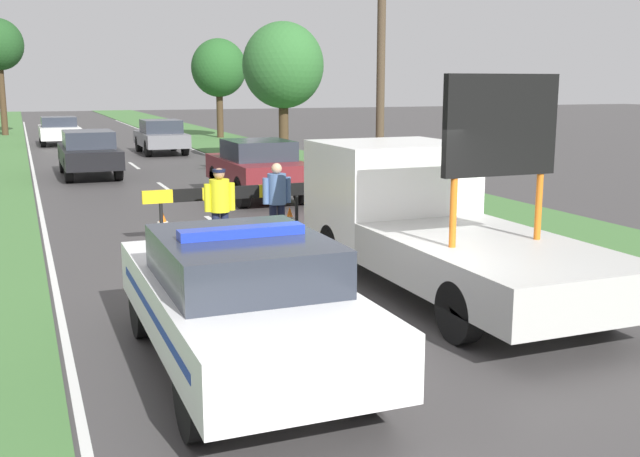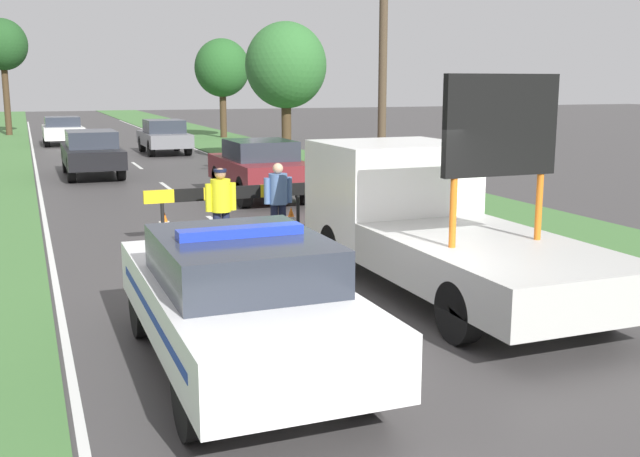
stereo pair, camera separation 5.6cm
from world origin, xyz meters
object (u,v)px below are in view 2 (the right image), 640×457
at_px(pedestrian_civilian, 278,197).
at_px(roadside_tree_mid_left, 222,68).
at_px(roadside_tree_near_left, 286,66).
at_px(work_truck, 427,217).
at_px(road_barrier, 232,196).
at_px(utility_pole, 383,28).
at_px(queued_car_wagon_maroon, 259,168).
at_px(traffic_cone_near_police, 291,220).
at_px(queued_car_sedan_black, 92,152).
at_px(police_car, 239,298).
at_px(queued_car_suv_grey, 164,136).
at_px(police_officer, 221,203).
at_px(queued_car_van_white, 63,130).
at_px(roadside_tree_near_right, 2,46).
at_px(traffic_cone_centre_front, 164,226).

bearing_deg(pedestrian_civilian, roadside_tree_mid_left, 47.89).
distance_m(roadside_tree_near_left, roadside_tree_mid_left, 14.39).
height_order(work_truck, road_barrier, work_truck).
height_order(road_barrier, utility_pole, utility_pole).
xyz_separation_m(queued_car_wagon_maroon, roadside_tree_near_left, (3.58, 8.22, 2.86)).
xyz_separation_m(traffic_cone_near_police, roadside_tree_near_left, (4.36, 13.00, 3.42)).
bearing_deg(queued_car_wagon_maroon, pedestrian_civilian, 76.65).
relative_size(work_truck, queued_car_sedan_black, 1.34).
height_order(police_car, queued_car_suv_grey, police_car).
distance_m(police_officer, queued_car_sedan_black, 12.92).
distance_m(queued_car_suv_grey, roadside_tree_mid_left, 10.17).
bearing_deg(roadside_tree_near_left, pedestrian_civilian, -109.55).
distance_m(queued_car_sedan_black, queued_car_suv_grey, 8.25).
bearing_deg(roadside_tree_mid_left, queued_car_van_white, -168.91).
height_order(roadside_tree_near_right, utility_pole, utility_pole).
relative_size(queued_car_wagon_maroon, roadside_tree_mid_left, 0.76).
xyz_separation_m(road_barrier, traffic_cone_centre_front, (-1.28, 0.42, -0.59)).
height_order(work_truck, queued_car_suv_grey, work_truck).
xyz_separation_m(work_truck, utility_pole, (2.28, 6.28, 3.31)).
distance_m(road_barrier, queued_car_wagon_maroon, 5.41).
distance_m(traffic_cone_near_police, queued_car_van_white, 25.85).
relative_size(pedestrian_civilian, roadside_tree_mid_left, 0.29).
distance_m(police_car, police_officer, 5.65).
height_order(queued_car_sedan_black, roadside_tree_near_left, roadside_tree_near_left).
xyz_separation_m(queued_car_sedan_black, roadside_tree_mid_left, (8.48, 15.79, 3.06)).
relative_size(pedestrian_civilian, traffic_cone_near_police, 2.81).
bearing_deg(pedestrian_civilian, traffic_cone_near_police, 27.02).
distance_m(roadside_tree_near_left, utility_pole, 11.21).
distance_m(pedestrian_civilian, roadside_tree_mid_left, 29.01).
height_order(roadside_tree_near_left, roadside_tree_near_right, roadside_tree_near_right).
height_order(queued_car_wagon_maroon, roadside_tree_near_left, roadside_tree_near_left).
bearing_deg(queued_car_suv_grey, queued_car_wagon_maroon, 90.32).
bearing_deg(police_car, traffic_cone_centre_front, 91.06).
bearing_deg(police_car, queued_car_sedan_black, 94.37).
height_order(queued_car_sedan_black, queued_car_suv_grey, queued_car_sedan_black).
relative_size(traffic_cone_near_police, roadside_tree_near_right, 0.08).
bearing_deg(traffic_cone_near_police, queued_car_sedan_black, 104.46).
bearing_deg(queued_car_sedan_black, pedestrian_civilian, 101.01).
distance_m(queued_car_van_white, roadside_tree_mid_left, 9.43).
height_order(traffic_cone_near_police, roadside_tree_mid_left, roadside_tree_mid_left).
relative_size(police_car, roadside_tree_near_right, 0.71).
bearing_deg(police_officer, queued_car_sedan_black, -55.55).
xyz_separation_m(traffic_cone_centre_front, queued_car_suv_grey, (3.27, 18.74, 0.46)).
relative_size(police_officer, traffic_cone_centre_front, 2.56).
bearing_deg(roadside_tree_near_right, queued_car_suv_grey, -66.39).
distance_m(police_officer, roadside_tree_mid_left, 29.72).
height_order(work_truck, police_officer, work_truck).
height_order(pedestrian_civilian, utility_pole, utility_pole).
relative_size(work_truck, pedestrian_civilian, 3.91).
height_order(police_car, roadside_tree_near_left, roadside_tree_near_left).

